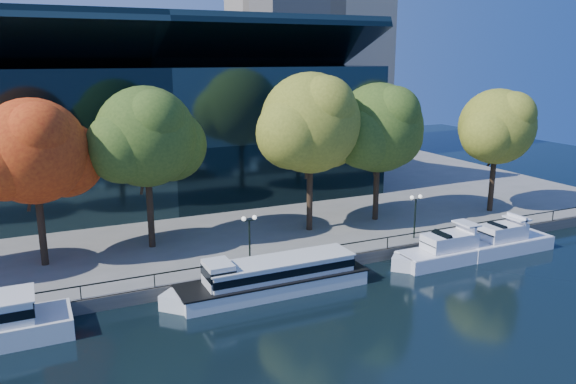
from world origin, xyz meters
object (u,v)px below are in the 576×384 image
tree_1 (36,154)px  lamp_1 (249,229)px  cruiser_far (502,241)px  tree_4 (380,130)px  tree_5 (498,128)px  tour_boat (269,276)px  cruiser_near (449,251)px  lamp_2 (416,206)px  tree_3 (312,125)px  tree_2 (148,139)px

tree_1 → lamp_1: tree_1 is taller
cruiser_far → tree_4: size_ratio=0.74×
tree_5 → tour_boat: bearing=-165.3°
tour_boat → tree_5: size_ratio=1.22×
tree_1 → cruiser_far: bearing=-16.6°
cruiser_near → lamp_1: size_ratio=2.81×
lamp_2 → tree_4: bearing=86.9°
lamp_1 → tree_5: bearing=8.0°
lamp_1 → lamp_2: 15.98m
tour_boat → cruiser_near: size_ratio=1.39×
tree_1 → lamp_1: size_ratio=3.26×
tree_1 → tree_5: (43.86, -2.70, -0.09)m
tree_3 → lamp_1: 12.76m
cruiser_near → tree_5: 17.53m
tree_3 → tree_5: bearing=-5.8°
tree_2 → lamp_1: bearing=-52.0°
tree_3 → cruiser_near: bearing=-52.6°
tree_4 → lamp_1: size_ratio=3.39×
lamp_1 → tree_4: bearing=21.8°
tour_boat → cruiser_far: size_ratio=1.56×
cruiser_near → cruiser_far: 5.93m
tour_boat → cruiser_far: (22.33, -0.68, -0.23)m
cruiser_near → tree_2: 27.06m
cruiser_far → tree_5: bearing=50.8°
tree_2 → tree_5: (35.23, -3.49, -0.58)m
lamp_1 → lamp_2: bearing=0.0°
cruiser_far → tree_4: (-6.16, 10.73, 9.06)m
tour_boat → cruiser_near: cruiser_near is taller
tree_4 → tree_5: tree_4 is taller
cruiser_far → lamp_1: bearing=169.4°
tour_boat → tree_1: bearing=144.9°
cruiser_far → tree_2: size_ratio=0.73×
cruiser_near → tree_2: tree_2 is taller
cruiser_far → tree_4: 15.34m
tree_3 → lamp_1: (-8.69, -6.21, -6.99)m
cruiser_far → lamp_2: size_ratio=2.51×
tree_4 → cruiser_far: bearing=-60.1°
tree_2 → tree_5: size_ratio=1.07×
tree_2 → lamp_2: (21.93, -7.61, -6.44)m
lamp_2 → tree_1: bearing=167.4°
tree_1 → tree_2: size_ratio=0.95×
lamp_2 → lamp_1: bearing=180.0°
cruiser_near → cruiser_far: bearing=-1.0°
tree_2 → lamp_1: tree_2 is taller
cruiser_near → tree_1: bearing=160.7°
tree_3 → tree_4: tree_3 is taller
tree_2 → lamp_1: size_ratio=3.42×
tree_2 → lamp_1: (5.95, -7.61, -6.44)m
tour_boat → lamp_1: bearing=92.7°
cruiser_near → lamp_2: size_ratio=2.81×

